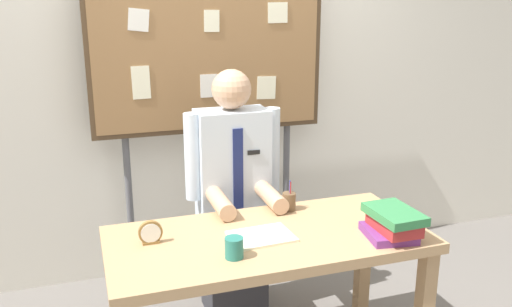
{
  "coord_description": "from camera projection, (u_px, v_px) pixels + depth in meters",
  "views": [
    {
      "loc": [
        -0.8,
        -2.2,
        1.83
      ],
      "look_at": [
        0.0,
        0.18,
        1.11
      ],
      "focal_mm": 37.87,
      "sensor_mm": 36.0,
      "label": 1
    }
  ],
  "objects": [
    {
      "name": "book_stack",
      "position": [
        393.0,
        223.0,
        2.5
      ],
      "size": [
        0.24,
        0.29,
        0.14
      ],
      "color": "#72337F",
      "rests_on": "desk"
    },
    {
      "name": "person",
      "position": [
        233.0,
        205.0,
        3.11
      ],
      "size": [
        0.55,
        0.56,
        1.47
      ],
      "color": "#2D2D33",
      "rests_on": "ground_plane"
    },
    {
      "name": "back_wall",
      "position": [
        202.0,
        74.0,
        3.57
      ],
      "size": [
        6.4,
        0.08,
        2.7
      ],
      "primitive_type": "cube",
      "color": "silver",
      "rests_on": "ground_plane"
    },
    {
      "name": "desk_clock",
      "position": [
        151.0,
        233.0,
        2.44
      ],
      "size": [
        0.11,
        0.04,
        0.11
      ],
      "color": "olive",
      "rests_on": "desk"
    },
    {
      "name": "coffee_mug",
      "position": [
        234.0,
        248.0,
        2.31
      ],
      "size": [
        0.08,
        0.08,
        0.09
      ],
      "primitive_type": "cylinder",
      "color": "#267266",
      "rests_on": "desk"
    },
    {
      "name": "pen_holder",
      "position": [
        289.0,
        201.0,
        2.83
      ],
      "size": [
        0.07,
        0.07,
        0.16
      ],
      "color": "brown",
      "rests_on": "desk"
    },
    {
      "name": "open_notebook",
      "position": [
        261.0,
        236.0,
        2.51
      ],
      "size": [
        0.3,
        0.23,
        0.01
      ],
      "primitive_type": "cube",
      "rotation": [
        0.0,
        0.0,
        0.05
      ],
      "color": "#F4EFCC",
      "rests_on": "desk"
    },
    {
      "name": "desk",
      "position": [
        268.0,
        255.0,
        2.58
      ],
      "size": [
        1.51,
        0.71,
        0.76
      ],
      "color": "tan",
      "rests_on": "ground_plane"
    },
    {
      "name": "bulletin_board",
      "position": [
        209.0,
        56.0,
        3.34
      ],
      "size": [
        1.48,
        0.09,
        2.03
      ],
      "color": "#4C3823",
      "rests_on": "ground_plane"
    }
  ]
}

